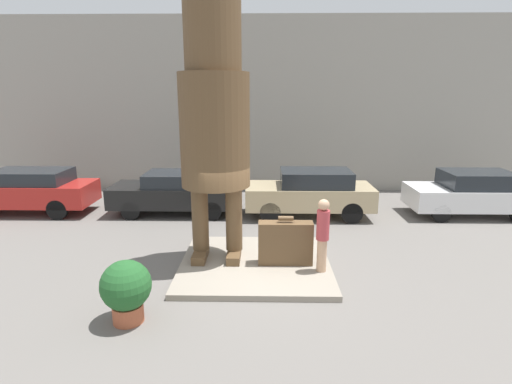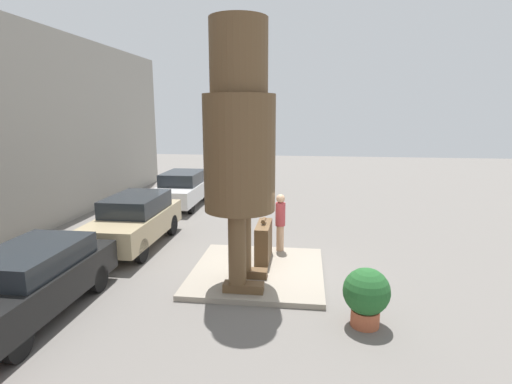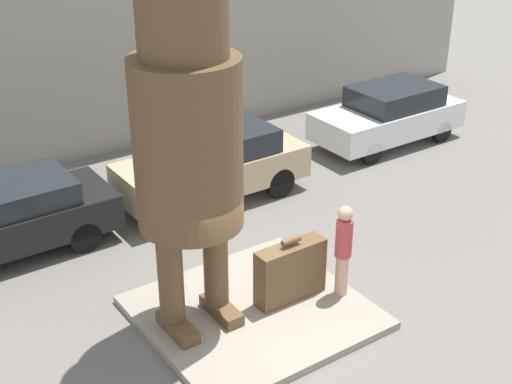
{
  "view_description": "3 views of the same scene",
  "coord_description": "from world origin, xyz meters",
  "px_view_note": "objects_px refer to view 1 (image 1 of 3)",
  "views": [
    {
      "loc": [
        0.19,
        -9.27,
        4.27
      ],
      "look_at": [
        0.01,
        0.29,
        1.86
      ],
      "focal_mm": 28.0,
      "sensor_mm": 36.0,
      "label": 1
    },
    {
      "loc": [
        -10.11,
        -1.23,
        4.31
      ],
      "look_at": [
        -0.33,
        0.01,
        2.34
      ],
      "focal_mm": 28.0,
      "sensor_mm": 36.0,
      "label": 2
    },
    {
      "loc": [
        -5.78,
        -8.44,
        7.5
      ],
      "look_at": [
        0.19,
        0.18,
        2.29
      ],
      "focal_mm": 50.0,
      "sensor_mm": 36.0,
      "label": 3
    }
  ],
  "objects_px": {
    "parked_car_tan": "(311,192)",
    "parked_car_white": "(472,193)",
    "giant_suitcase": "(285,243)",
    "parked_car_black": "(177,191)",
    "planter_pot": "(126,289)",
    "statue_figure": "(214,114)",
    "tourist": "(323,232)",
    "parked_car_red": "(27,190)"
  },
  "relations": [
    {
      "from": "parked_car_white",
      "to": "planter_pot",
      "type": "xyz_separation_m",
      "value": [
        -9.91,
        -6.97,
        -0.14
      ]
    },
    {
      "from": "giant_suitcase",
      "to": "parked_car_white",
      "type": "distance_m",
      "value": 8.17
    },
    {
      "from": "parked_car_white",
      "to": "planter_pot",
      "type": "relative_size",
      "value": 3.42
    },
    {
      "from": "parked_car_black",
      "to": "planter_pot",
      "type": "distance_m",
      "value": 7.06
    },
    {
      "from": "tourist",
      "to": "parked_car_tan",
      "type": "bearing_deg",
      "value": 86.82
    },
    {
      "from": "parked_car_tan",
      "to": "planter_pot",
      "type": "relative_size",
      "value": 3.55
    },
    {
      "from": "parked_car_red",
      "to": "parked_car_white",
      "type": "xyz_separation_m",
      "value": [
        15.81,
        0.01,
        -0.03
      ]
    },
    {
      "from": "parked_car_red",
      "to": "planter_pot",
      "type": "relative_size",
      "value": 3.84
    },
    {
      "from": "giant_suitcase",
      "to": "parked_car_black",
      "type": "xyz_separation_m",
      "value": [
        -3.64,
        4.61,
        0.13
      ]
    },
    {
      "from": "parked_car_red",
      "to": "parked_car_white",
      "type": "distance_m",
      "value": 15.81
    },
    {
      "from": "parked_car_red",
      "to": "parked_car_black",
      "type": "relative_size",
      "value": 1.05
    },
    {
      "from": "planter_pot",
      "to": "statue_figure",
      "type": "bearing_deg",
      "value": 63.56
    },
    {
      "from": "tourist",
      "to": "parked_car_tan",
      "type": "height_order",
      "value": "tourist"
    },
    {
      "from": "tourist",
      "to": "planter_pot",
      "type": "relative_size",
      "value": 1.43
    },
    {
      "from": "parked_car_black",
      "to": "parked_car_tan",
      "type": "bearing_deg",
      "value": 176.59
    },
    {
      "from": "statue_figure",
      "to": "giant_suitcase",
      "type": "relative_size",
      "value": 4.66
    },
    {
      "from": "tourist",
      "to": "parked_car_red",
      "type": "relative_size",
      "value": 0.37
    },
    {
      "from": "parked_car_white",
      "to": "statue_figure",
      "type": "bearing_deg",
      "value": 26.05
    },
    {
      "from": "giant_suitcase",
      "to": "parked_car_white",
      "type": "height_order",
      "value": "parked_car_white"
    },
    {
      "from": "parked_car_tan",
      "to": "planter_pot",
      "type": "height_order",
      "value": "parked_car_tan"
    },
    {
      "from": "parked_car_tan",
      "to": "parked_car_white",
      "type": "distance_m",
      "value": 5.7
    },
    {
      "from": "statue_figure",
      "to": "parked_car_tan",
      "type": "relative_size",
      "value": 1.42
    },
    {
      "from": "parked_car_black",
      "to": "tourist",
      "type": "bearing_deg",
      "value": 131.67
    },
    {
      "from": "parked_car_black",
      "to": "planter_pot",
      "type": "bearing_deg",
      "value": 94.24
    },
    {
      "from": "giant_suitcase",
      "to": "tourist",
      "type": "xyz_separation_m",
      "value": [
        0.84,
        -0.42,
        0.43
      ]
    },
    {
      "from": "statue_figure",
      "to": "planter_pot",
      "type": "xyz_separation_m",
      "value": [
        -1.4,
        -2.82,
        -3.07
      ]
    },
    {
      "from": "statue_figure",
      "to": "parked_car_red",
      "type": "relative_size",
      "value": 1.31
    },
    {
      "from": "tourist",
      "to": "parked_car_black",
      "type": "height_order",
      "value": "tourist"
    },
    {
      "from": "parked_car_black",
      "to": "parked_car_white",
      "type": "bearing_deg",
      "value": 179.67
    },
    {
      "from": "tourist",
      "to": "parked_car_tan",
      "type": "relative_size",
      "value": 0.4
    },
    {
      "from": "giant_suitcase",
      "to": "statue_figure",
      "type": "bearing_deg",
      "value": 167.26
    },
    {
      "from": "parked_car_red",
      "to": "giant_suitcase",
      "type": "bearing_deg",
      "value": 153.29
    },
    {
      "from": "parked_car_red",
      "to": "parked_car_tan",
      "type": "relative_size",
      "value": 1.08
    },
    {
      "from": "giant_suitcase",
      "to": "planter_pot",
      "type": "height_order",
      "value": "giant_suitcase"
    },
    {
      "from": "giant_suitcase",
      "to": "tourist",
      "type": "distance_m",
      "value": 1.03
    },
    {
      "from": "statue_figure",
      "to": "parked_car_red",
      "type": "distance_m",
      "value": 8.89
    },
    {
      "from": "giant_suitcase",
      "to": "parked_car_white",
      "type": "xyz_separation_m",
      "value": [
        6.79,
        4.55,
        0.15
      ]
    },
    {
      "from": "statue_figure",
      "to": "parked_car_black",
      "type": "distance_m",
      "value": 5.5
    },
    {
      "from": "statue_figure",
      "to": "parked_car_white",
      "type": "relative_size",
      "value": 1.47
    },
    {
      "from": "giant_suitcase",
      "to": "parked_car_red",
      "type": "relative_size",
      "value": 0.28
    },
    {
      "from": "statue_figure",
      "to": "parked_car_white",
      "type": "distance_m",
      "value": 9.91
    },
    {
      "from": "tourist",
      "to": "parked_car_white",
      "type": "relative_size",
      "value": 0.42
    }
  ]
}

